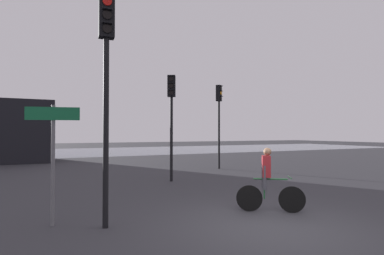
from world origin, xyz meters
The scene contains 7 objects.
ground_plane centered at (0.00, 0.00, 0.00)m, with size 120.00×120.00×0.00m, color #333338.
water_strip centered at (0.00, 28.89, 0.00)m, with size 80.00×16.00×0.01m, color slate.
traffic_light_far_right centered at (4.34, 9.55, 3.25)m, with size 0.40×0.42×4.70m.
traffic_light_near_left centered at (-3.17, 1.51, 3.39)m, with size 0.33×0.35×4.92m.
traffic_light_center centered at (0.32, 6.63, 3.06)m, with size 0.39×0.41×4.41m.
direction_sign_post centered at (-4.18, 2.12, 1.70)m, with size 1.08×0.29×2.60m.
cyclist centered at (0.75, 1.06, 0.82)m, with size 1.44×0.98×1.62m.
Camera 1 is at (-4.23, -4.98, 1.99)m, focal length 28.00 mm.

